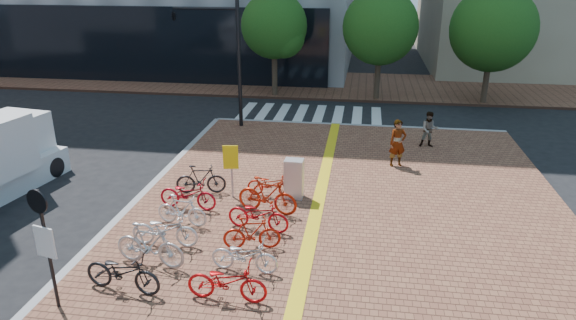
% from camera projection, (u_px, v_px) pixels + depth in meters
% --- Properties ---
extents(ground, '(120.00, 120.00, 0.00)m').
position_uv_depth(ground, '(237.00, 248.00, 14.38)').
color(ground, black).
rests_on(ground, ground).
extents(kerb_north, '(14.00, 0.25, 0.15)m').
position_uv_depth(kerb_north, '(356.00, 126.00, 25.02)').
color(kerb_north, gray).
rests_on(kerb_north, ground).
extents(far_sidewalk, '(70.00, 8.00, 0.15)m').
position_uv_depth(far_sidewalk, '(314.00, 84.00, 33.76)').
color(far_sidewalk, brown).
rests_on(far_sidewalk, ground).
extents(crosswalk, '(7.50, 4.00, 0.01)m').
position_uv_depth(crosswalk, '(310.00, 114.00, 27.24)').
color(crosswalk, silver).
rests_on(crosswalk, ground).
extents(street_trees, '(16.20, 4.60, 6.35)m').
position_uv_depth(street_trees, '(399.00, 29.00, 28.34)').
color(street_trees, '#38281E').
rests_on(street_trees, far_sidewalk).
extents(bike_0, '(2.03, 0.94, 1.03)m').
position_uv_depth(bike_0, '(122.00, 272.00, 12.09)').
color(bike_0, black).
rests_on(bike_0, sidewalk).
extents(bike_1, '(2.01, 0.84, 1.17)m').
position_uv_depth(bike_1, '(150.00, 245.00, 13.10)').
color(bike_1, '#B5B5BA').
rests_on(bike_1, sidewalk).
extents(bike_2, '(1.89, 0.69, 0.99)m').
position_uv_depth(bike_2, '(165.00, 229.00, 14.07)').
color(bike_2, silver).
rests_on(bike_2, sidewalk).
extents(bike_3, '(1.65, 0.67, 0.96)m').
position_uv_depth(bike_3, '(182.00, 210.00, 15.19)').
color(bike_3, silver).
rests_on(bike_3, sidewalk).
extents(bike_4, '(1.93, 0.81, 0.99)m').
position_uv_depth(bike_4, '(188.00, 194.00, 16.23)').
color(bike_4, '#AC0C1A').
rests_on(bike_4, sidewalk).
extents(bike_5, '(1.75, 0.78, 1.01)m').
position_uv_depth(bike_5, '(201.00, 179.00, 17.32)').
color(bike_5, black).
rests_on(bike_5, sidewalk).
extents(bike_6, '(1.90, 0.70, 0.99)m').
position_uv_depth(bike_6, '(227.00, 281.00, 11.75)').
color(bike_6, red).
rests_on(bike_6, sidewalk).
extents(bike_7, '(1.77, 0.72, 0.91)m').
position_uv_depth(bike_7, '(244.00, 255.00, 12.88)').
color(bike_7, silver).
rests_on(bike_7, sidewalk).
extents(bike_8, '(1.63, 0.73, 0.95)m').
position_uv_depth(bike_8, '(252.00, 233.00, 13.91)').
color(bike_8, '#9E1A0B').
rests_on(bike_8, sidewalk).
extents(bike_9, '(1.97, 0.97, 0.99)m').
position_uv_depth(bike_9, '(258.00, 214.00, 14.91)').
color(bike_9, red).
rests_on(bike_9, sidewalk).
extents(bike_10, '(2.02, 0.91, 1.17)m').
position_uv_depth(bike_10, '(267.00, 195.00, 15.92)').
color(bike_10, '#A3200B').
rests_on(bike_10, sidewalk).
extents(bike_11, '(1.63, 0.61, 0.85)m').
position_uv_depth(bike_11, '(271.00, 184.00, 17.14)').
color(bike_11, '#B01B0C').
rests_on(bike_11, sidewalk).
extents(pedestrian_a, '(0.78, 0.64, 1.83)m').
position_uv_depth(pedestrian_a, '(398.00, 143.00, 19.58)').
color(pedestrian_a, gray).
rests_on(pedestrian_a, sidewalk).
extents(pedestrian_b, '(0.76, 0.60, 1.53)m').
position_uv_depth(pedestrian_b, '(429.00, 129.00, 21.70)').
color(pedestrian_b, '#474C5A').
rests_on(pedestrian_b, sidewalk).
extents(utility_box, '(0.63, 0.47, 1.34)m').
position_uv_depth(utility_box, '(294.00, 179.00, 16.95)').
color(utility_box, silver).
rests_on(utility_box, sidewalk).
extents(yellow_sign, '(0.50, 0.15, 1.84)m').
position_uv_depth(yellow_sign, '(231.00, 162.00, 16.71)').
color(yellow_sign, '#B7B7BC').
rests_on(yellow_sign, sidewalk).
extents(notice_sign, '(0.54, 0.19, 2.94)m').
position_uv_depth(notice_sign, '(44.00, 235.00, 11.00)').
color(notice_sign, black).
rests_on(notice_sign, sidewalk).
extents(traffic_light_pole, '(3.22, 1.24, 6.00)m').
position_uv_depth(traffic_light_pole, '(209.00, 38.00, 23.59)').
color(traffic_light_pole, black).
rests_on(traffic_light_pole, sidewalk).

